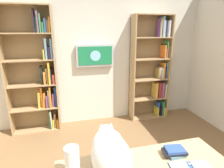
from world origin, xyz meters
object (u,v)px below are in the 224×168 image
(bookshelf_right, at_px, (37,73))
(paper_towel_roll, at_px, (72,161))
(wall_mounted_tv, at_px, (95,56))
(desk_book_stack, at_px, (175,152))
(bookshelf_left, at_px, (154,69))
(cat, at_px, (110,153))

(bookshelf_right, distance_m, paper_towel_roll, 2.30)
(wall_mounted_tv, height_order, desk_book_stack, wall_mounted_tv)
(bookshelf_left, relative_size, wall_mounted_tv, 2.95)
(cat, relative_size, desk_book_stack, 2.86)
(bookshelf_left, xyz_separation_m, desk_book_stack, (0.91, 2.23, -0.23))
(bookshelf_left, bearing_deg, paper_towel_roll, 51.43)
(cat, xyz_separation_m, paper_towel_roll, (0.28, -0.05, -0.05))
(bookshelf_right, bearing_deg, bookshelf_left, 179.95)
(wall_mounted_tv, distance_m, paper_towel_roll, 2.44)
(bookshelf_right, bearing_deg, wall_mounted_tv, -175.50)
(bookshelf_right, relative_size, paper_towel_roll, 9.39)
(bookshelf_left, distance_m, bookshelf_right, 2.24)
(bookshelf_left, distance_m, wall_mounted_tv, 1.24)
(bookshelf_left, height_order, cat, bookshelf_left)
(bookshelf_left, xyz_separation_m, cat, (1.51, 2.29, -0.09))
(bookshelf_left, relative_size, bookshelf_right, 0.95)
(bookshelf_left, relative_size, cat, 3.43)
(wall_mounted_tv, height_order, paper_towel_roll, wall_mounted_tv)
(wall_mounted_tv, height_order, cat, wall_mounted_tv)
(bookshelf_left, xyz_separation_m, bookshelf_right, (2.24, -0.00, 0.05))
(wall_mounted_tv, bearing_deg, bookshelf_left, 175.97)
(wall_mounted_tv, distance_m, desk_book_stack, 2.40)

